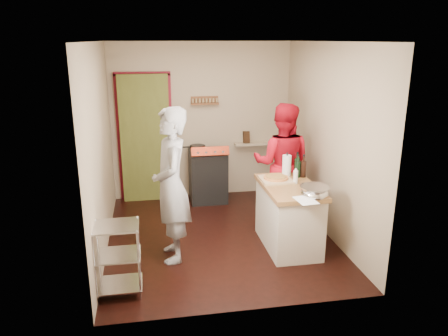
{
  "coord_description": "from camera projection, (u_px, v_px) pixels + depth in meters",
  "views": [
    {
      "loc": [
        -0.9,
        -5.47,
        2.63
      ],
      "look_at": [
        0.07,
        0.0,
        0.98
      ],
      "focal_mm": 35.0,
      "sensor_mm": 36.0,
      "label": 1
    }
  ],
  "objects": [
    {
      "name": "person_red",
      "position": [
        282.0,
        164.0,
        6.36
      ],
      "size": [
        1.05,
        0.95,
        1.77
      ],
      "primitive_type": "imported",
      "rotation": [
        0.0,
        0.0,
        2.75
      ],
      "color": "#B70C1D",
      "rests_on": "ground"
    },
    {
      "name": "island",
      "position": [
        289.0,
        214.0,
        5.66
      ],
      "size": [
        0.67,
        1.27,
        1.15
      ],
      "color": "beige",
      "rests_on": "ground"
    },
    {
      "name": "stove",
      "position": [
        208.0,
        175.0,
        7.28
      ],
      "size": [
        0.6,
        0.63,
        1.0
      ],
      "color": "black",
      "rests_on": "ground"
    },
    {
      "name": "back_wall",
      "position": [
        164.0,
        132.0,
        7.31
      ],
      "size": [
        3.0,
        0.44,
        2.6
      ],
      "color": "gray",
      "rests_on": "ground"
    },
    {
      "name": "ceiling",
      "position": [
        218.0,
        41.0,
        5.32
      ],
      "size": [
        3.0,
        3.5,
        0.02
      ],
      "primitive_type": "cube",
      "color": "white",
      "rests_on": "back_wall"
    },
    {
      "name": "floor",
      "position": [
        219.0,
        236.0,
        6.06
      ],
      "size": [
        3.5,
        3.5,
        0.0
      ],
      "primitive_type": "plane",
      "color": "black",
      "rests_on": "ground"
    },
    {
      "name": "person_stripe",
      "position": [
        171.0,
        186.0,
        5.22
      ],
      "size": [
        0.48,
        0.71,
        1.89
      ],
      "primitive_type": "imported",
      "rotation": [
        0.0,
        0.0,
        -1.53
      ],
      "color": "#B6B5BB",
      "rests_on": "ground"
    },
    {
      "name": "wire_shelving",
      "position": [
        118.0,
        256.0,
        4.59
      ],
      "size": [
        0.48,
        0.4,
        0.8
      ],
      "color": "silver",
      "rests_on": "ground"
    },
    {
      "name": "right_wall",
      "position": [
        327.0,
        141.0,
        5.94
      ],
      "size": [
        0.04,
        3.5,
        2.6
      ],
      "primitive_type": "cube",
      "color": "gray",
      "rests_on": "ground"
    },
    {
      "name": "left_wall",
      "position": [
        100.0,
        150.0,
        5.44
      ],
      "size": [
        0.04,
        3.5,
        2.6
      ],
      "primitive_type": "cube",
      "color": "gray",
      "rests_on": "ground"
    }
  ]
}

